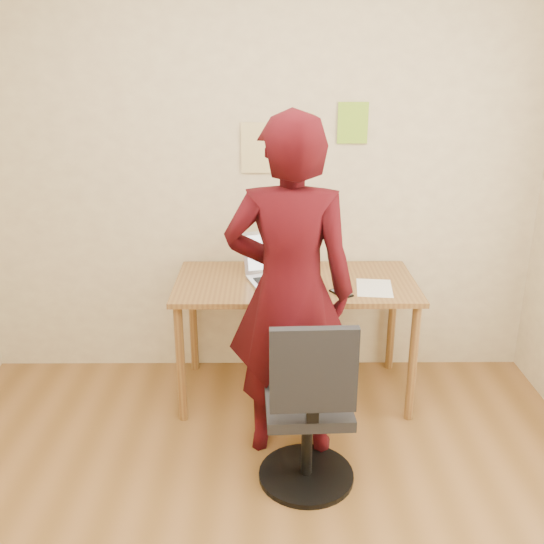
{
  "coord_description": "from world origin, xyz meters",
  "views": [
    {
      "loc": [
        0.07,
        -1.93,
        1.99
      ],
      "look_at": [
        0.09,
        0.95,
        0.95
      ],
      "focal_mm": 40.0,
      "sensor_mm": 36.0,
      "label": 1
    }
  ],
  "objects_px": {
    "desk": "(295,294)",
    "laptop": "(278,270)",
    "person": "(290,293)",
    "phone": "(341,293)",
    "office_chair": "(309,417)"
  },
  "relations": [
    {
      "from": "desk",
      "to": "laptop",
      "type": "bearing_deg",
      "value": 159.52
    },
    {
      "from": "desk",
      "to": "person",
      "type": "relative_size",
      "value": 0.79
    },
    {
      "from": "phone",
      "to": "person",
      "type": "xyz_separation_m",
      "value": [
        -0.3,
        -0.34,
        0.14
      ]
    },
    {
      "from": "laptop",
      "to": "phone",
      "type": "xyz_separation_m",
      "value": [
        0.34,
        -0.25,
        -0.05
      ]
    },
    {
      "from": "desk",
      "to": "phone",
      "type": "relative_size",
      "value": 9.22
    },
    {
      "from": "laptop",
      "to": "phone",
      "type": "height_order",
      "value": "laptop"
    },
    {
      "from": "desk",
      "to": "office_chair",
      "type": "xyz_separation_m",
      "value": [
        0.03,
        -0.88,
        -0.26
      ]
    },
    {
      "from": "desk",
      "to": "laptop",
      "type": "xyz_separation_m",
      "value": [
        -0.1,
        0.04,
        0.14
      ]
    },
    {
      "from": "office_chair",
      "to": "phone",
      "type": "bearing_deg",
      "value": 69.83
    },
    {
      "from": "laptop",
      "to": "office_chair",
      "type": "distance_m",
      "value": 1.01
    },
    {
      "from": "person",
      "to": "phone",
      "type": "bearing_deg",
      "value": -125.91
    },
    {
      "from": "office_chair",
      "to": "person",
      "type": "relative_size",
      "value": 0.51
    },
    {
      "from": "laptop",
      "to": "person",
      "type": "distance_m",
      "value": 0.59
    },
    {
      "from": "desk",
      "to": "phone",
      "type": "height_order",
      "value": "phone"
    },
    {
      "from": "desk",
      "to": "phone",
      "type": "bearing_deg",
      "value": -40.57
    }
  ]
}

